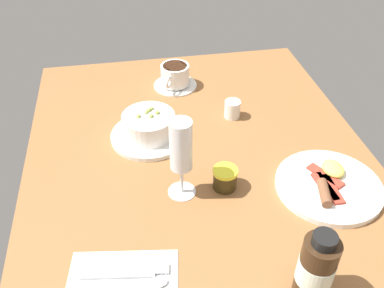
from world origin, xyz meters
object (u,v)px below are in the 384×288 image
at_px(cutlery_setting, 125,281).
at_px(wine_glass, 181,149).
at_px(coffee_cup, 175,76).
at_px(porridge_bowl, 149,127).
at_px(jam_jar, 225,178).
at_px(breakfast_plate, 329,185).
at_px(sauce_bottle_brown, 316,268).
at_px(creamer_jug, 233,109).

relative_size(cutlery_setting, wine_glass, 1.14).
relative_size(coffee_cup, wine_glass, 0.69).
bearing_deg(wine_glass, coffee_cup, 173.42).
xyz_separation_m(porridge_bowl, wine_glass, (0.21, 0.05, 0.09)).
distance_m(jam_jar, breakfast_plate, 0.23).
xyz_separation_m(jam_jar, breakfast_plate, (0.04, 0.23, -0.02)).
height_order(porridge_bowl, sauce_bottle_brown, sauce_bottle_brown).
height_order(porridge_bowl, jam_jar, porridge_bowl).
bearing_deg(cutlery_setting, creamer_jug, 145.73).
relative_size(coffee_cup, creamer_jug, 2.41).
height_order(cutlery_setting, breakfast_plate, breakfast_plate).
bearing_deg(wine_glass, cutlery_setting, -33.65).
bearing_deg(sauce_bottle_brown, breakfast_plate, 148.91).
distance_m(coffee_cup, breakfast_plate, 0.57).
distance_m(wine_glass, breakfast_plate, 0.35).
bearing_deg(porridge_bowl, cutlery_setting, -11.79).
bearing_deg(creamer_jug, wine_glass, -34.74).
bearing_deg(wine_glass, porridge_bowl, -166.58).
xyz_separation_m(porridge_bowl, creamer_jug, (-0.05, 0.23, -0.01)).
distance_m(cutlery_setting, wine_glass, 0.27).
height_order(creamer_jug, wine_glass, wine_glass).
bearing_deg(cutlery_setting, wine_glass, 146.35).
bearing_deg(sauce_bottle_brown, cutlery_setting, -103.49).
xyz_separation_m(porridge_bowl, cutlery_setting, (0.42, -0.09, -0.03)).
bearing_deg(creamer_jug, breakfast_plate, 24.65).
xyz_separation_m(cutlery_setting, breakfast_plate, (-0.16, 0.46, 0.01)).
distance_m(porridge_bowl, creamer_jug, 0.24).
relative_size(jam_jar, sauce_bottle_brown, 0.37).
relative_size(wine_glass, breakfast_plate, 0.81).
bearing_deg(breakfast_plate, jam_jar, -101.16).
height_order(porridge_bowl, creamer_jug, porridge_bowl).
bearing_deg(jam_jar, sauce_bottle_brown, 16.78).
height_order(wine_glass, breakfast_plate, wine_glass).
relative_size(porridge_bowl, creamer_jug, 3.66).
height_order(cutlery_setting, coffee_cup, coffee_cup).
distance_m(coffee_cup, wine_glass, 0.46).
distance_m(creamer_jug, wine_glass, 0.34).
relative_size(porridge_bowl, coffee_cup, 1.52).
xyz_separation_m(wine_glass, breakfast_plate, (0.05, 0.32, -0.11)).
bearing_deg(coffee_cup, wine_glass, -6.58).
bearing_deg(creamer_jug, sauce_bottle_brown, -0.10).
height_order(jam_jar, breakfast_plate, jam_jar).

